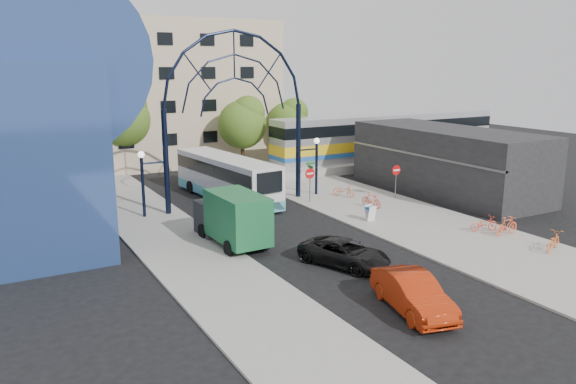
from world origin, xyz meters
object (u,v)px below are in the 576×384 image
stop_sign (310,177)px  tree_north_b (123,116)px  city_bus (227,177)px  black_suv (344,253)px  do_not_enter_sign (396,173)px  bike_far_a (484,224)px  street_name_sign (310,173)px  tree_north_c (289,120)px  sandwich_board (370,211)px  tree_north_a (244,122)px  green_truck (231,218)px  bike_near_b (371,200)px  bike_near_a (344,190)px  gateway_arch (235,83)px  bike_far_c (553,241)px  train_car (388,136)px  red_sedan (413,293)px  bike_far_b (507,226)px

stop_sign → tree_north_b: 20.18m
city_bus → black_suv: (-0.41, -15.73, -1.02)m
do_not_enter_sign → bike_far_a: (-0.92, -9.16, -1.40)m
tree_north_b → city_bus: bearing=-73.8°
stop_sign → city_bus: (-4.67, 4.12, -0.32)m
street_name_sign → tree_north_c: size_ratio=0.43×
sandwich_board → tree_north_a: (0.52, 19.95, 3.86)m
tree_north_a → tree_north_c: size_ratio=1.08×
green_truck → street_name_sign: bearing=33.6°
tree_north_b → bike_near_b: bearing=-61.3°
black_suv → tree_north_a: bearing=54.3°
bike_near_a → gateway_arch: bearing=139.1°
green_truck → bike_far_c: 17.34m
tree_north_c → bike_near_a: size_ratio=3.67×
green_truck → tree_north_c: bearing=52.3°
gateway_arch → tree_north_a: gateway_arch is taller
sandwich_board → green_truck: size_ratio=0.16×
black_suv → bike_near_a: size_ratio=2.66×
sandwich_board → tree_north_c: (6.52, 21.95, 3.53)m
do_not_enter_sign → train_car: 15.03m
bike_near_b → tree_north_c: bearing=67.0°
tree_north_a → bike_far_c: size_ratio=3.65×
sandwich_board → bike_far_a: size_ratio=0.57×
train_car → bike_far_c: train_car is taller
tree_north_b → bike_near_a: (11.82, -17.65, -4.68)m
bike_near_a → bike_far_a: bearing=-108.1°
bike_near_b → bike_far_c: bearing=-87.2°
stop_sign → tree_north_a: bearing=84.6°
tree_north_b → black_suv: 30.11m
train_car → bike_near_b: bearing=-132.6°
stop_sign → city_bus: city_bus is taller
red_sedan → bike_far_b: bearing=36.4°
green_truck → bike_near_a: green_truck is taller
sandwich_board → tree_north_b: (-9.48, 23.95, 4.52)m
sandwich_board → tree_north_c: size_ratio=0.15×
street_name_sign → bike_far_b: size_ratio=1.55×
do_not_enter_sign → tree_north_a: tree_north_a is taller
do_not_enter_sign → bike_far_c: do_not_enter_sign is taller
street_name_sign → green_truck: bearing=-145.0°
tree_north_c → black_suv: tree_north_c is taller
bike_near_b → bike_far_a: (2.34, -7.81, -0.06)m
gateway_arch → tree_north_a: size_ratio=1.95×
gateway_arch → bike_far_a: size_ratio=7.80×
train_car → bike_near_b: train_car is taller
tree_north_c → bike_near_a: 16.62m
tree_north_a → bike_near_a: (1.82, -13.65, -4.02)m
do_not_enter_sign → bike_near_a: do_not_enter_sign is taller
sandwich_board → bike_near_b: bearing=51.3°
train_car → tree_north_b: 25.27m
sandwich_board → train_car: 21.65m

